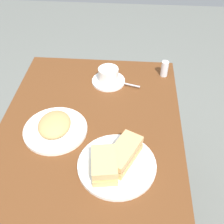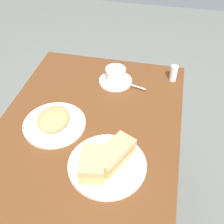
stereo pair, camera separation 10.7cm
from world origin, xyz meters
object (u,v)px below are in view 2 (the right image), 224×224
Objects in this scene: sandwich_back at (93,164)px; side_plate at (55,124)px; dining_table at (82,165)px; sandwich_front at (114,155)px; coffee_saucer at (115,81)px; salt_shaker at (174,73)px; sandwich_plate at (107,165)px; spoon at (132,85)px; coffee_cup at (116,74)px.

sandwich_back reaches higher than side_plate.
dining_table is 0.21m from sandwich_front.
sandwich_back is at bearing 3.51° from coffee_saucer.
sandwich_front reaches higher than dining_table.
salt_shaker is (-0.50, 0.16, -0.01)m from sandwich_front.
sandwich_plate is 2.63× the size of spoon.
sandwich_front is 1.69× the size of spoon.
spoon reaches higher than coffee_saucer.
sandwich_back is at bearing -50.33° from sandwich_plate.
salt_shaker is at bearing 162.31° from sandwich_front.
dining_table is 0.17m from sandwich_plate.
coffee_cup is 0.49× the size of side_plate.
sandwich_front is at bearing 131.11° from sandwich_back.
coffee_cup is at bearing -176.46° from sandwich_back.
sandwich_back is (0.05, -0.06, 0.00)m from sandwich_front.
coffee_saucer is at bearing -176.49° from sandwich_back.
sandwich_front is 0.08m from sandwich_back.
coffee_cup is 1.57× the size of salt_shaker.
sandwich_back is 0.54× the size of side_plate.
sandwich_plate is 0.55m from salt_shaker.
dining_table is 4.41× the size of sandwich_plate.
spoon is (-0.41, -0.01, -0.03)m from sandwich_front.
salt_shaker is at bearing 132.76° from side_plate.
salt_shaker reaches higher than dining_table.
dining_table is 0.42m from coffee_cup.
salt_shaker is at bearing 158.53° from sandwich_back.
spoon is at bearing 73.90° from coffee_saucer.
coffee_saucer is (-0.45, -0.07, -0.00)m from sandwich_plate.
spoon is (0.02, 0.08, -0.03)m from coffee_cup.
spoon is 0.20m from salt_shaker.
dining_table is 8.99× the size of sandwich_back.
coffee_cup is 0.26m from salt_shaker.
sandwich_back is 0.26m from side_plate.
dining_table is 7.73× the size of coffee_saucer.
sandwich_front is (-0.02, 0.02, 0.04)m from sandwich_plate.
coffee_cup is (-0.49, -0.03, -0.00)m from sandwich_back.
sandwich_plate is 0.06m from sandwich_back.
sandwich_front is at bearing 11.29° from coffee_saucer.
spoon is (-0.46, 0.05, -0.03)m from sandwich_back.
sandwich_plate is 0.43m from spoon.
spoon is at bearing 72.91° from coffee_cup.
sandwich_plate is 0.27m from side_plate.
sandwich_back is 1.72× the size of salt_shaker.
salt_shaker is at bearing 105.71° from coffee_saucer.
sandwich_plate is (0.06, 0.11, 0.12)m from dining_table.
coffee_saucer is at bearing -168.71° from sandwich_front.
sandwich_front is 1.31× the size of sandwich_back.
sandwich_back is at bearing 3.54° from coffee_cup.
sandwich_plate is at bearing -46.28° from sandwich_front.
coffee_saucer is 0.26m from salt_shaker.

